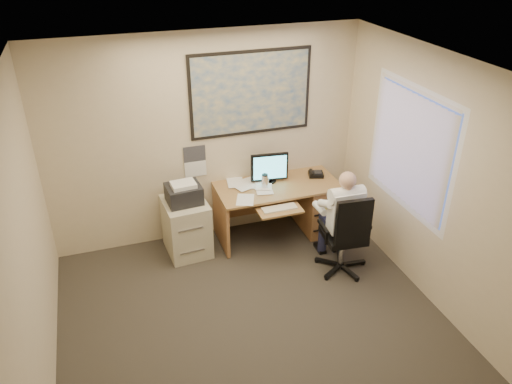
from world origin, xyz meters
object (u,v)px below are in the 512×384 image
object	(u,v)px
office_chair	(345,249)
person	(343,222)
desk	(300,201)
filing_cabinet	(186,222)

from	to	relation	value
office_chair	person	xyz separation A→B (m)	(-0.00, 0.08, 0.33)
desk	office_chair	bearing A→B (deg)	-81.71
desk	office_chair	world-z (taller)	desk
office_chair	desk	bearing A→B (deg)	103.64
filing_cabinet	person	bearing A→B (deg)	-32.90
office_chair	person	world-z (taller)	person
desk	filing_cabinet	size ratio (longest dim) A/B	1.60
office_chair	person	distance (m)	0.34
filing_cabinet	office_chair	size ratio (longest dim) A/B	0.92
desk	office_chair	size ratio (longest dim) A/B	1.47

